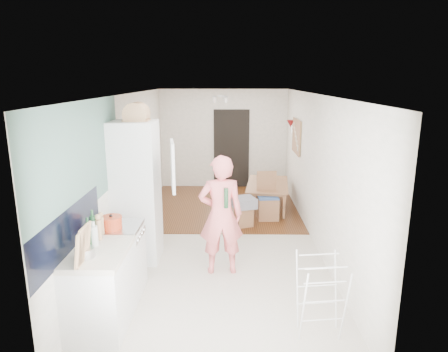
{
  "coord_description": "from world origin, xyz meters",
  "views": [
    {
      "loc": [
        0.13,
        -6.57,
        2.75
      ],
      "look_at": [
        0.05,
        0.2,
        1.09
      ],
      "focal_mm": 32.0,
      "sensor_mm": 36.0,
      "label": 1
    }
  ],
  "objects_px": {
    "dining_chair": "(268,196)",
    "drying_rack": "(320,297)",
    "stool": "(244,216)",
    "dining_table": "(269,197)",
    "person": "(221,205)"
  },
  "relations": [
    {
      "from": "person",
      "to": "dining_table",
      "type": "xyz_separation_m",
      "value": [
        0.98,
        2.98,
        -0.79
      ]
    },
    {
      "from": "dining_chair",
      "to": "drying_rack",
      "type": "bearing_deg",
      "value": -91.05
    },
    {
      "from": "drying_rack",
      "to": "person",
      "type": "bearing_deg",
      "value": 120.59
    },
    {
      "from": "dining_chair",
      "to": "stool",
      "type": "height_order",
      "value": "dining_chair"
    },
    {
      "from": "dining_table",
      "to": "dining_chair",
      "type": "relative_size",
      "value": 1.39
    },
    {
      "from": "stool",
      "to": "dining_table",
      "type": "bearing_deg",
      "value": 62.55
    },
    {
      "from": "person",
      "to": "dining_chair",
      "type": "distance_m",
      "value": 2.48
    },
    {
      "from": "stool",
      "to": "drying_rack",
      "type": "height_order",
      "value": "drying_rack"
    },
    {
      "from": "dining_table",
      "to": "stool",
      "type": "distance_m",
      "value": 1.27
    },
    {
      "from": "dining_chair",
      "to": "dining_table",
      "type": "bearing_deg",
      "value": 78.18
    },
    {
      "from": "dining_chair",
      "to": "stool",
      "type": "bearing_deg",
      "value": -145.35
    },
    {
      "from": "dining_table",
      "to": "dining_chair",
      "type": "xyz_separation_m",
      "value": [
        -0.09,
        -0.73,
        0.24
      ]
    },
    {
      "from": "person",
      "to": "drying_rack",
      "type": "bearing_deg",
      "value": 121.79
    },
    {
      "from": "dining_table",
      "to": "stool",
      "type": "height_order",
      "value": "dining_table"
    },
    {
      "from": "stool",
      "to": "drying_rack",
      "type": "relative_size",
      "value": 0.43
    }
  ]
}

